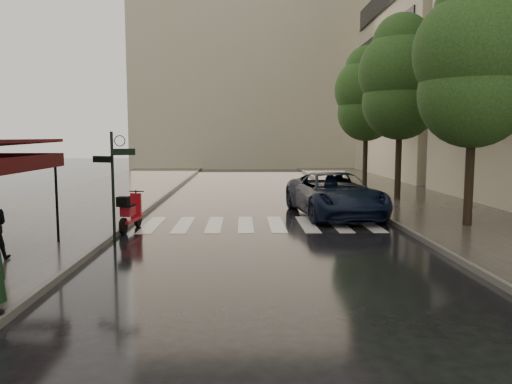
{
  "coord_description": "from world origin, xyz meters",
  "views": [
    {
      "loc": [
        2.35,
        -10.69,
        2.95
      ],
      "look_at": [
        2.73,
        3.36,
        1.4
      ],
      "focal_mm": 35.0,
      "sensor_mm": 36.0,
      "label": 1
    }
  ],
  "objects": [
    {
      "name": "crosswalk",
      "position": [
        2.98,
        6.0,
        0.01
      ],
      "size": [
        7.85,
        3.2,
        0.01
      ],
      "color": "silver",
      "rests_on": "ground"
    },
    {
      "name": "haussmann_far",
      "position": [
        16.5,
        26.0,
        9.25
      ],
      "size": [
        8.0,
        16.0,
        18.5
      ],
      "primitive_type": "cube",
      "color": "#BDB291",
      "rests_on": "ground"
    },
    {
      "name": "curb_near",
      "position": [
        -1.45,
        12.0,
        0.07
      ],
      "size": [
        0.12,
        60.0,
        0.16
      ],
      "primitive_type": "cube",
      "color": "#595651",
      "rests_on": "ground"
    },
    {
      "name": "parked_car",
      "position": [
        5.81,
        7.79,
        0.82
      ],
      "size": [
        3.39,
        6.16,
        1.63
      ],
      "primitive_type": "imported",
      "rotation": [
        0.0,
        0.0,
        0.12
      ],
      "color": "black",
      "rests_on": "ground"
    },
    {
      "name": "sidewalk_near",
      "position": [
        -4.5,
        12.0,
        0.06
      ],
      "size": [
        6.0,
        60.0,
        0.12
      ],
      "primitive_type": "cube",
      "color": "#38332D",
      "rests_on": "ground"
    },
    {
      "name": "scooter",
      "position": [
        -1.21,
        5.0,
        0.56
      ],
      "size": [
        0.59,
        1.82,
        1.2
      ],
      "rotation": [
        0.0,
        0.0,
        -0.13
      ],
      "color": "black",
      "rests_on": "ground"
    },
    {
      "name": "tree_far",
      "position": [
        9.7,
        19.0,
        5.46
      ],
      "size": [
        3.8,
        3.8,
        8.16
      ],
      "color": "black",
      "rests_on": "sidewalk_far"
    },
    {
      "name": "tree_mid",
      "position": [
        9.5,
        12.0,
        5.59
      ],
      "size": [
        3.8,
        3.8,
        8.34
      ],
      "color": "black",
      "rests_on": "sidewalk_far"
    },
    {
      "name": "sidewalk_far",
      "position": [
        10.25,
        12.0,
        0.06
      ],
      "size": [
        5.5,
        60.0,
        0.12
      ],
      "primitive_type": "cube",
      "color": "#38332D",
      "rests_on": "ground"
    },
    {
      "name": "backdrop_building",
      "position": [
        3.0,
        38.0,
        10.0
      ],
      "size": [
        22.0,
        6.0,
        20.0
      ],
      "primitive_type": "cube",
      "color": "#BDB291",
      "rests_on": "ground"
    },
    {
      "name": "ground",
      "position": [
        0.0,
        0.0,
        0.0
      ],
      "size": [
        120.0,
        120.0,
        0.0
      ],
      "primitive_type": "plane",
      "color": "black",
      "rests_on": "ground"
    },
    {
      "name": "curb_far",
      "position": [
        7.45,
        12.0,
        0.07
      ],
      "size": [
        0.12,
        60.0,
        0.16
      ],
      "primitive_type": "cube",
      "color": "#595651",
      "rests_on": "ground"
    },
    {
      "name": "tree_near",
      "position": [
        9.6,
        5.0,
        5.32
      ],
      "size": [
        3.8,
        3.8,
        7.99
      ],
      "color": "black",
      "rests_on": "sidewalk_far"
    },
    {
      "name": "signpost",
      "position": [
        -1.19,
        3.0,
        1.83
      ],
      "size": [
        1.17,
        0.29,
        3.1
      ],
      "color": "black",
      "rests_on": "ground"
    }
  ]
}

